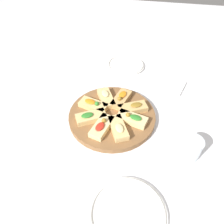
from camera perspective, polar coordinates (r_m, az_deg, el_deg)
ground_plane at (r=0.95m, az=0.00°, el=-1.54°), size 3.00×3.00×0.00m
serving_board at (r=0.94m, az=0.00°, el=-1.04°), size 0.37×0.37×0.02m
focaccia_slice_0 at (r=0.90m, az=5.26°, el=-1.77°), size 0.09×0.13×0.04m
focaccia_slice_1 at (r=0.95m, az=5.45°, el=1.05°), size 0.10×0.14×0.03m
focaccia_slice_2 at (r=0.99m, az=2.41°, el=3.46°), size 0.13×0.09×0.04m
focaccia_slice_3 at (r=0.99m, az=-1.57°, el=3.69°), size 0.14×0.11×0.03m
focaccia_slice_4 at (r=0.96m, az=-4.92°, el=1.84°), size 0.09×0.13×0.04m
focaccia_slice_5 at (r=0.91m, az=-5.55°, el=-1.29°), size 0.11×0.13×0.03m
focaccia_slice_6 at (r=0.87m, az=-2.67°, el=-3.78°), size 0.13×0.09×0.04m
focaccia_slice_7 at (r=0.86m, az=1.63°, el=-4.15°), size 0.14×0.10×0.03m
plate_left at (r=0.73m, az=4.09°, el=-24.98°), size 0.24×0.24×0.02m
plate_right at (r=1.26m, az=3.74°, el=12.17°), size 0.21×0.21×0.02m
water_glass at (r=0.85m, az=19.91°, el=-8.85°), size 0.08×0.08×0.08m
napkin_stack at (r=1.15m, az=15.74°, el=6.54°), size 0.14×0.13×0.01m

